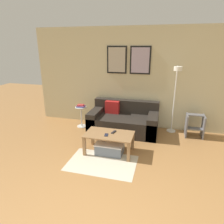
# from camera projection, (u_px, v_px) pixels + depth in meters

# --- Properties ---
(wall_back) EXTENTS (5.60, 0.09, 2.55)m
(wall_back) POSITION_uv_depth(u_px,v_px,m) (137.00, 79.00, 5.12)
(wall_back) COLOR #C6BC93
(wall_back) RESTS_ON ground_plane
(area_rug) EXTENTS (1.27, 0.83, 0.01)m
(area_rug) POSITION_uv_depth(u_px,v_px,m) (102.00, 163.00, 3.75)
(area_rug) COLOR beige
(area_rug) RESTS_ON ground_plane
(couch) EXTENTS (1.69, 0.90, 0.74)m
(couch) POSITION_uv_depth(u_px,v_px,m) (124.00, 121.00, 5.07)
(couch) COLOR #28231E
(couch) RESTS_ON ground_plane
(coffee_table) EXTENTS (0.97, 0.56, 0.42)m
(coffee_table) POSITION_uv_depth(u_px,v_px,m) (109.00, 137.00, 4.02)
(coffee_table) COLOR #997047
(coffee_table) RESTS_ON ground_plane
(storage_bin) EXTENTS (0.56, 0.40, 0.23)m
(storage_bin) POSITION_uv_depth(u_px,v_px,m) (110.00, 148.00, 4.07)
(storage_bin) COLOR slate
(storage_bin) RESTS_ON ground_plane
(floor_lamp) EXTENTS (0.23, 0.46, 1.66)m
(floor_lamp) POSITION_uv_depth(u_px,v_px,m) (176.00, 89.00, 4.64)
(floor_lamp) COLOR white
(floor_lamp) RESTS_ON ground_plane
(side_table) EXTENTS (0.30, 0.30, 0.56)m
(side_table) POSITION_uv_depth(u_px,v_px,m) (81.00, 115.00, 5.33)
(side_table) COLOR silver
(side_table) RESTS_ON ground_plane
(book_stack) EXTENTS (0.22, 0.18, 0.06)m
(book_stack) POSITION_uv_depth(u_px,v_px,m) (81.00, 106.00, 5.24)
(book_stack) COLOR #335199
(book_stack) RESTS_ON side_table
(remote_control) EXTENTS (0.08, 0.16, 0.02)m
(remote_control) POSITION_uv_depth(u_px,v_px,m) (114.00, 132.00, 4.06)
(remote_control) COLOR #232328
(remote_control) RESTS_ON coffee_table
(cell_phone) EXTENTS (0.09, 0.15, 0.01)m
(cell_phone) POSITION_uv_depth(u_px,v_px,m) (106.00, 135.00, 3.94)
(cell_phone) COLOR #1E2338
(cell_phone) RESTS_ON coffee_table
(step_stool) EXTENTS (0.41, 0.36, 0.54)m
(step_stool) POSITION_uv_depth(u_px,v_px,m) (195.00, 125.00, 4.76)
(step_stool) COLOR slate
(step_stool) RESTS_ON ground_plane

